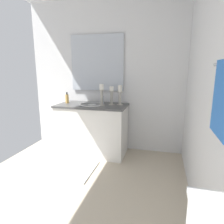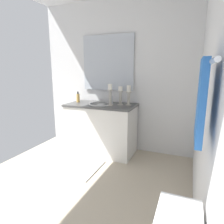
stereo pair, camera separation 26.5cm
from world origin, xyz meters
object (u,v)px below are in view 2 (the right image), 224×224
object	(u,v)px
vanity_cabinet	(101,128)
towel_near_vanity	(201,101)
candle_holder_mid	(110,94)
mirror	(108,63)
candle_holder_short	(120,95)
towel_bar	(209,63)
bath_mat	(83,168)
soap_bottle	(78,98)
candle_holder_tall	(129,95)
sink_basin	(101,106)

from	to	relation	value
vanity_cabinet	towel_near_vanity	size ratio (longest dim) A/B	2.86
candle_holder_mid	towel_near_vanity	size ratio (longest dim) A/B	0.84
mirror	towel_near_vanity	world-z (taller)	mirror
candle_holder_short	towel_bar	bearing A→B (deg)	30.52
bath_mat	towel_near_vanity	bearing A→B (deg)	49.82
soap_bottle	towel_bar	size ratio (longest dim) A/B	0.28
vanity_cabinet	bath_mat	bearing A→B (deg)	0.00
candle_holder_tall	candle_holder_short	xyz separation A→B (m)	(0.03, -0.13, -0.01)
towel_near_vanity	soap_bottle	bearing A→B (deg)	-134.95
sink_basin	candle_holder_mid	distance (m)	0.28
soap_bottle	towel_near_vanity	bearing A→B (deg)	45.05
sink_basin	candle_holder_short	size ratio (longest dim) A/B	1.40
towel_near_vanity	bath_mat	world-z (taller)	towel_near_vanity
sink_basin	candle_holder_short	bearing A→B (deg)	98.47
candle_holder_tall	mirror	bearing A→B (deg)	-115.06
candle_holder_short	towel_near_vanity	bearing A→B (deg)	30.10
sink_basin	bath_mat	world-z (taller)	sink_basin
mirror	soap_bottle	size ratio (longest dim) A/B	4.97
sink_basin	soap_bottle	world-z (taller)	soap_bottle
mirror	candle_holder_short	bearing A→B (deg)	53.00
sink_basin	mirror	world-z (taller)	mirror
candle_holder_short	soap_bottle	size ratio (longest dim) A/B	1.60
candle_holder_short	soap_bottle	bearing A→B (deg)	-88.62
bath_mat	vanity_cabinet	bearing A→B (deg)	-180.00
mirror	candle_holder_tall	xyz separation A→B (m)	(0.20, 0.44, -0.48)
sink_basin	candle_holder_mid	bearing A→B (deg)	72.37
mirror	soap_bottle	bearing A→B (deg)	-60.33
towel_near_vanity	candle_holder_short	bearing A→B (deg)	-149.90
candle_holder_tall	towel_near_vanity	bearing A→B (deg)	26.68
candle_holder_mid	bath_mat	world-z (taller)	candle_holder_mid
towel_bar	bath_mat	distance (m)	2.27
candle_holder_short	bath_mat	world-z (taller)	candle_holder_short
sink_basin	vanity_cabinet	bearing A→B (deg)	-90.00
mirror	candle_holder_tall	bearing A→B (deg)	64.94
candle_holder_short	bath_mat	distance (m)	1.21
candle_holder_tall	towel_bar	world-z (taller)	towel_bar
soap_bottle	towel_near_vanity	world-z (taller)	towel_near_vanity
vanity_cabinet	candle_holder_mid	xyz separation A→B (m)	(0.06, 0.18, 0.58)
candle_holder_tall	towel_bar	size ratio (longest dim) A/B	0.47
sink_basin	candle_holder_tall	world-z (taller)	candle_holder_tall
candle_holder_mid	soap_bottle	bearing A→B (deg)	-97.77
vanity_cabinet	candle_holder_tall	xyz separation A→B (m)	(-0.08, 0.44, 0.57)
candle_holder_tall	candle_holder_short	distance (m)	0.13
vanity_cabinet	soap_bottle	size ratio (longest dim) A/B	6.17
mirror	vanity_cabinet	bearing A→B (deg)	-0.01
towel_near_vanity	sink_basin	bearing A→B (deg)	-142.47
vanity_cabinet	soap_bottle	xyz separation A→B (m)	(-0.03, -0.44, 0.48)
sink_basin	candle_holder_mid	world-z (taller)	candle_holder_mid
towel_near_vanity	bath_mat	bearing A→B (deg)	-130.18
candle_holder_mid	bath_mat	size ratio (longest dim) A/B	0.55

